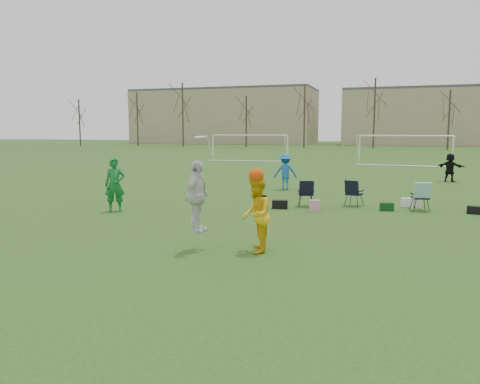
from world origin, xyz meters
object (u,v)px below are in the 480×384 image
at_px(fielder_green_near, 115,185).
at_px(fielder_black, 450,168).
at_px(goal_left, 250,140).
at_px(goal_mid, 405,142).
at_px(center_contest, 232,206).
at_px(fielder_blue, 285,172).

xyz_separation_m(fielder_green_near, fielder_black, (12.03, 14.13, -0.15)).
bearing_deg(goal_left, goal_mid, -13.13).
distance_m(fielder_green_near, center_contest, 6.78).
bearing_deg(goal_left, fielder_black, -48.32).
relative_size(goal_left, goal_mid, 1.00).
relative_size(fielder_blue, center_contest, 0.64).
distance_m(fielder_blue, center_contest, 11.76).
bearing_deg(fielder_black, goal_mid, -56.45).
bearing_deg(fielder_green_near, center_contest, -61.69).
distance_m(fielder_black, center_contest, 19.11).
bearing_deg(fielder_green_near, goal_left, 70.82).
distance_m(fielder_black, goal_mid, 13.39).
distance_m(fielder_blue, goal_left, 23.05).
xyz_separation_m(fielder_green_near, goal_mid, (9.93, 27.31, 1.00)).
height_order(fielder_green_near, fielder_blue, fielder_green_near).
bearing_deg(goal_mid, center_contest, -93.97).
bearing_deg(goal_mid, fielder_blue, -102.38).
relative_size(fielder_green_near, goal_mid, 0.25).
height_order(fielder_black, goal_mid, goal_mid).
distance_m(fielder_green_near, fielder_black, 18.56).
relative_size(center_contest, goal_mid, 0.36).
bearing_deg(fielder_blue, goal_left, -85.32).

